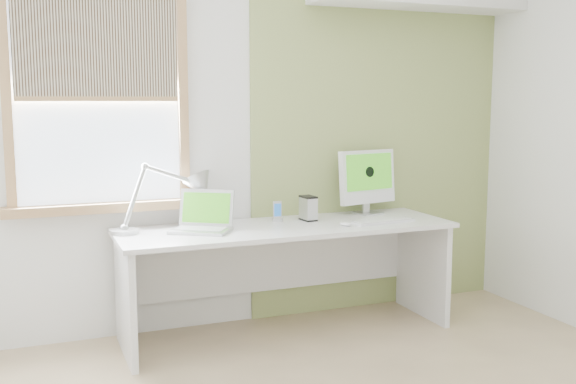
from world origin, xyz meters
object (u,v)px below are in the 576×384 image
external_drive (308,208)px  imac (367,178)px  desk_lamp (187,192)px  desk (283,253)px  laptop (203,221)px

external_drive → imac: 0.54m
desk_lamp → imac: bearing=0.4°
desk → external_drive: size_ratio=13.11×
desk_lamp → external_drive: 0.83m
imac → desk: bearing=-167.5°
desk_lamp → external_drive: desk_lamp is taller
external_drive → laptop: bearing=-174.4°
desk_lamp → imac: (1.32, 0.01, 0.03)m
desk → imac: (0.71, 0.16, 0.45)m
external_drive → desk: bearing=-163.8°
laptop → desk: bearing=1.4°
desk → imac: imac is taller
desk_lamp → desk: bearing=-13.5°
desk → laptop: (-0.55, -0.01, 0.26)m
external_drive → imac: (0.50, 0.10, 0.17)m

